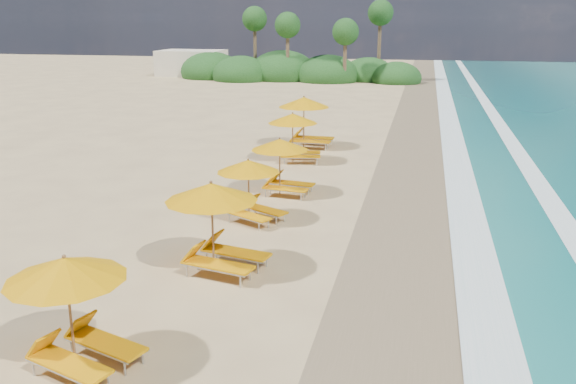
# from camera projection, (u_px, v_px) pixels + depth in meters

# --- Properties ---
(ground) EXTENTS (160.00, 160.00, 0.00)m
(ground) POSITION_uv_depth(u_px,v_px,m) (288.00, 229.00, 18.71)
(ground) COLOR tan
(ground) RESTS_ON ground
(wet_sand) EXTENTS (4.00, 160.00, 0.01)m
(wet_sand) POSITION_uv_depth(u_px,v_px,m) (419.00, 239.00, 17.86)
(wet_sand) COLOR #826C4D
(wet_sand) RESTS_ON ground
(surf_foam) EXTENTS (4.00, 160.00, 0.01)m
(surf_foam) POSITION_uv_depth(u_px,v_px,m) (515.00, 246.00, 17.29)
(surf_foam) COLOR white
(surf_foam) RESTS_ON ground
(station_1) EXTENTS (2.84, 2.77, 2.23)m
(station_1) POSITION_uv_depth(u_px,v_px,m) (76.00, 306.00, 10.99)
(station_1) COLOR olive
(station_1) RESTS_ON ground
(station_2) EXTENTS (2.91, 2.80, 2.40)m
(station_2) POSITION_uv_depth(u_px,v_px,m) (219.00, 221.00, 15.28)
(station_2) COLOR olive
(station_2) RESTS_ON ground
(station_3) EXTENTS (2.72, 2.72, 2.05)m
(station_3) POSITION_uv_depth(u_px,v_px,m) (252.00, 186.00, 19.17)
(station_3) COLOR olive
(station_3) RESTS_ON ground
(station_4) EXTENTS (2.48, 2.34, 2.13)m
(station_4) POSITION_uv_depth(u_px,v_px,m) (284.00, 163.00, 22.10)
(station_4) COLOR olive
(station_4) RESTS_ON ground
(station_5) EXTENTS (2.71, 2.58, 2.27)m
(station_5) POSITION_uv_depth(u_px,v_px,m) (297.00, 134.00, 27.10)
(station_5) COLOR olive
(station_5) RESTS_ON ground
(station_6) EXTENTS (2.81, 2.60, 2.59)m
(station_6) POSITION_uv_depth(u_px,v_px,m) (308.00, 119.00, 30.18)
(station_6) COLOR olive
(station_6) RESTS_ON ground
(treeline) EXTENTS (25.80, 8.80, 9.74)m
(treeline) POSITION_uv_depth(u_px,v_px,m) (291.00, 70.00, 63.18)
(treeline) COLOR #163D14
(treeline) RESTS_ON ground
(beach_building) EXTENTS (7.00, 5.00, 2.80)m
(beach_building) POSITION_uv_depth(u_px,v_px,m) (192.00, 63.00, 67.95)
(beach_building) COLOR beige
(beach_building) RESTS_ON ground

